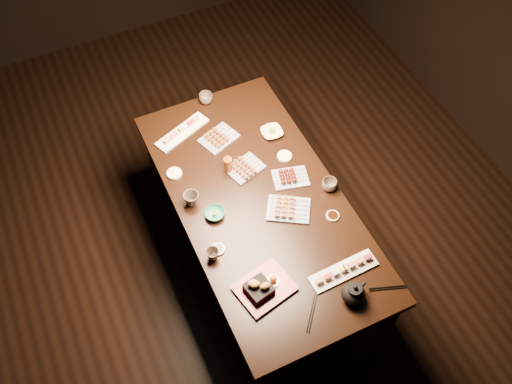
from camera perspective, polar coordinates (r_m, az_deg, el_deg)
ground at (r=3.95m, az=-0.86°, el=-4.93°), size 5.00×5.00×0.00m
dining_table at (r=3.54m, az=0.34°, el=-4.31°), size 0.97×1.84×0.75m
sushi_platter_near at (r=3.00m, az=8.77°, el=-7.68°), size 0.38×0.12×0.05m
sushi_platter_far at (r=3.55m, az=-7.42°, el=6.13°), size 0.38×0.23×0.04m
yakitori_plate_center at (r=3.33m, az=-1.08°, el=2.56°), size 0.24×0.20×0.05m
yakitori_plate_right at (r=3.16m, az=3.29°, el=-1.53°), size 0.29×0.27×0.06m
yakitori_plate_left at (r=3.49m, az=-3.77°, el=5.59°), size 0.26×0.22×0.06m
tsukune_plate at (r=3.30m, az=3.48°, el=1.60°), size 0.23×0.19×0.05m
edamame_bowl_green at (r=3.16m, az=-4.16°, el=-2.19°), size 0.13×0.13×0.04m
edamame_bowl_cream at (r=3.51m, az=1.59°, el=5.97°), size 0.13×0.13×0.03m
tempura_tray at (r=2.90m, az=0.87°, el=-9.24°), size 0.32×0.28×0.10m
teacup_near_left at (r=3.01m, az=-4.36°, el=-6.25°), size 0.08×0.08×0.07m
teacup_mid_right at (r=3.27m, az=7.35°, el=0.71°), size 0.11×0.11×0.07m
teacup_far_left at (r=3.20m, az=-6.48°, el=-0.71°), size 0.11×0.11×0.08m
teacup_far_right at (r=3.70m, az=-5.04°, el=9.32°), size 0.11×0.11×0.07m
teapot at (r=2.91m, az=9.75°, el=-9.84°), size 0.18×0.18×0.12m
condiment_bottle at (r=3.29m, az=-2.82°, el=2.91°), size 0.05×0.05×0.15m
sauce_dish_west at (r=3.05m, az=-3.83°, el=-5.74°), size 0.10×0.10×0.01m
sauce_dish_east at (r=3.41m, az=2.87°, el=3.60°), size 0.11×0.11×0.02m
sauce_dish_se at (r=3.18m, az=7.67°, el=-2.38°), size 0.09×0.09×0.01m
sauce_dish_nw at (r=3.36m, az=-8.17°, el=1.84°), size 0.12×0.12×0.02m
chopsticks_near at (r=2.90m, az=5.61°, el=-11.98°), size 0.14×0.17×0.01m
chopsticks_se at (r=3.02m, az=13.10°, el=-9.32°), size 0.20×0.09×0.01m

